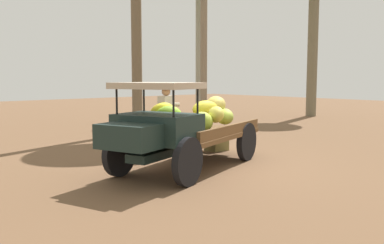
% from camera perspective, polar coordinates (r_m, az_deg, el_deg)
% --- Properties ---
extents(ground_plane, '(60.00, 60.00, 0.00)m').
position_cam_1_polar(ground_plane, '(9.64, 2.31, -5.90)').
color(ground_plane, brown).
extents(truck, '(4.66, 2.84, 1.90)m').
position_cam_1_polar(truck, '(8.92, -1.76, -0.82)').
color(truck, '#1A2A27').
rests_on(truck, ground).
extents(farmer, '(0.53, 0.49, 1.81)m').
position_cam_1_polar(farmer, '(10.73, -3.47, 0.90)').
color(farmer, '#535A71').
rests_on(farmer, ground).
extents(wooden_crate, '(0.54, 0.46, 0.49)m').
position_cam_1_polar(wooden_crate, '(11.59, 3.33, -2.65)').
color(wooden_crate, olive).
rests_on(wooden_crate, ground).
extents(loose_banana_bunch, '(0.64, 0.56, 0.36)m').
position_cam_1_polar(loose_banana_bunch, '(11.71, -4.37, -2.93)').
color(loose_banana_bunch, yellow).
rests_on(loose_banana_bunch, ground).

